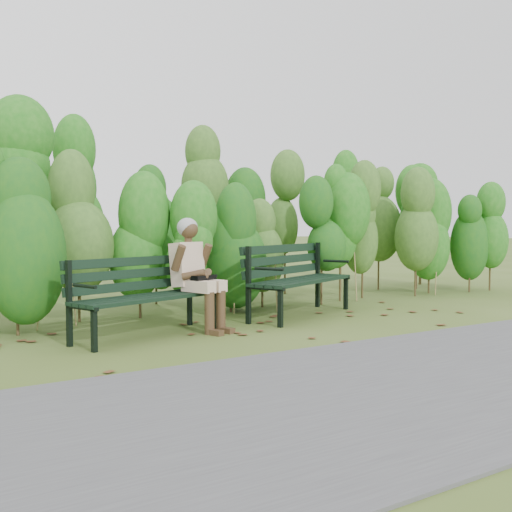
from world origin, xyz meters
TOP-DOWN VIEW (x-y plane):
  - ground at (0.00, 0.00)m, footprint 80.00×80.00m
  - footpath at (0.00, -2.20)m, footprint 60.00×2.50m
  - hedge_band at (0.00, 1.86)m, footprint 11.04×1.67m
  - leaf_litter at (0.12, -0.25)m, footprint 5.94×2.23m
  - bench_left at (-1.27, 0.42)m, footprint 1.62×0.95m
  - bench_right at (0.77, 0.71)m, footprint 1.78×1.20m
  - seated_woman at (-0.67, 0.45)m, footprint 0.51×0.73m

SIDE VIEW (x-z plane):
  - ground at x=0.00m, z-range 0.00..0.00m
  - leaf_litter at x=0.12m, z-range 0.00..0.01m
  - footpath at x=0.00m, z-range 0.00..0.01m
  - bench_left at x=-1.27m, z-range 0.07..0.84m
  - bench_right at x=0.77m, z-range 0.08..0.93m
  - seated_woman at x=-0.67m, z-range 0.07..1.23m
  - hedge_band at x=0.00m, z-range 0.05..2.47m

